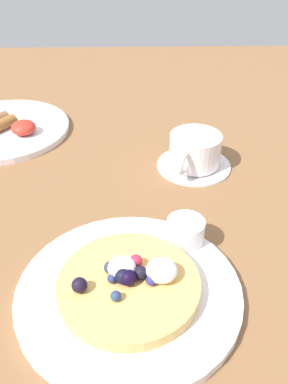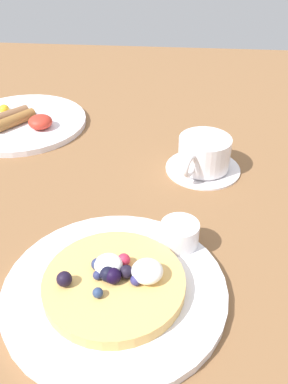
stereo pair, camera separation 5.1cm
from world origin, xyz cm
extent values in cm
cube|color=brown|center=(0.00, 0.00, -1.50)|extent=(171.44, 148.23, 3.00)
cylinder|color=white|center=(-0.20, -17.43, 0.58)|extent=(25.16, 25.16, 1.16)
cylinder|color=#E2AF5E|center=(-0.15, -17.63, 1.89)|extent=(15.74, 15.74, 1.47)
sphere|color=black|center=(-5.11, -18.83, 3.47)|extent=(1.68, 1.68, 1.68)
sphere|color=navy|center=(-1.76, -17.69, 3.14)|extent=(1.04, 1.04, 1.04)
sphere|color=navy|center=(2.52, -16.95, 3.14)|extent=(1.02, 1.02, 1.02)
sphere|color=navy|center=(2.48, -18.11, 3.25)|extent=(1.24, 1.24, 1.24)
sphere|color=black|center=(-0.36, -17.97, 3.52)|extent=(1.79, 1.79, 1.79)
sphere|color=black|center=(-0.59, -17.74, 3.51)|extent=(1.77, 1.77, 1.77)
sphere|color=#C42741|center=(0.83, -15.34, 3.36)|extent=(1.47, 1.47, 1.47)
sphere|color=black|center=(1.33, -17.13, 3.38)|extent=(1.51, 1.51, 1.51)
sphere|color=navy|center=(-1.28, -20.14, 3.19)|extent=(1.13, 1.13, 1.13)
sphere|color=navy|center=(-2.02, -16.23, 3.33)|extent=(1.40, 1.40, 1.40)
ellipsoid|color=white|center=(3.62, -17.11, 3.67)|extent=(3.47, 3.47, 2.08)
ellipsoid|color=white|center=(-0.74, -16.43, 3.57)|extent=(3.15, 3.15, 1.89)
cylinder|color=white|center=(7.02, -9.61, 2.68)|extent=(4.76, 4.76, 3.04)
cylinder|color=brown|center=(7.02, -9.61, 3.29)|extent=(3.90, 3.90, 0.37)
cylinder|color=white|center=(-23.92, 22.38, 0.54)|extent=(24.65, 24.65, 1.08)
cylinder|color=brown|center=(-24.25, 20.07, 2.14)|extent=(6.66, 7.94, 2.10)
cylinder|color=brown|center=(-26.12, 21.60, 2.14)|extent=(7.08, 7.65, 2.10)
ellipsoid|color=white|center=(-28.09, 25.01, 1.38)|extent=(6.21, 5.28, 0.60)
sphere|color=yellow|center=(-28.09, 25.01, 1.88)|extent=(2.00, 2.00, 2.00)
ellipsoid|color=red|center=(-19.15, 19.56, 2.30)|extent=(4.41, 4.41, 2.43)
cylinder|color=white|center=(10.52, 9.50, 0.33)|extent=(12.05, 12.05, 0.66)
cylinder|color=white|center=(10.52, 9.50, 3.19)|extent=(8.25, 8.25, 5.06)
torus|color=white|center=(8.26, 4.90, 3.45)|extent=(2.32, 3.62, 3.64)
cylinder|color=brown|center=(10.52, 9.50, 4.81)|extent=(7.02, 7.02, 0.41)
camera|label=1|loc=(0.96, -48.94, 37.22)|focal=39.38mm
camera|label=2|loc=(6.06, -48.78, 37.22)|focal=39.38mm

